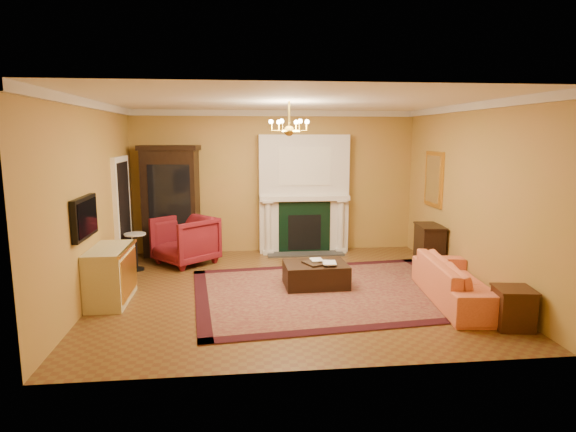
{
  "coord_description": "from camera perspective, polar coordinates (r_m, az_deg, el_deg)",
  "views": [
    {
      "loc": [
        -0.84,
        -7.5,
        2.48
      ],
      "look_at": [
        0.02,
        0.3,
        1.17
      ],
      "focal_mm": 30.0,
      "sensor_mm": 36.0,
      "label": 1
    }
  ],
  "objects": [
    {
      "name": "doorway",
      "position": [
        9.55,
        -18.98,
        0.35
      ],
      "size": [
        0.08,
        1.05,
        2.1
      ],
      "color": "white",
      "rests_on": "wall_left"
    },
    {
      "name": "chandelier",
      "position": [
        7.54,
        0.13,
        10.49
      ],
      "size": [
        0.63,
        0.55,
        0.53
      ],
      "color": "gold",
      "rests_on": "ceiling"
    },
    {
      "name": "china_cabinet",
      "position": [
        10.17,
        -13.67,
        1.41
      ],
      "size": [
        1.15,
        0.63,
        2.19
      ],
      "primitive_type": "cube",
      "rotation": [
        0.0,
        0.0,
        -0.13
      ],
      "color": "black",
      "rests_on": "floor"
    },
    {
      "name": "wingback_armchair",
      "position": [
        9.57,
        -12.1,
        -2.56
      ],
      "size": [
        1.36,
        1.36,
        1.03
      ],
      "primitive_type": "imported",
      "rotation": [
        0.0,
        0.0,
        -0.85
      ],
      "color": "maroon",
      "rests_on": "floor"
    },
    {
      "name": "wall_right",
      "position": [
        8.48,
        20.8,
        2.26
      ],
      "size": [
        0.02,
        5.5,
        3.0
      ],
      "primitive_type": "cube",
      "color": "#B48040",
      "rests_on": "floor"
    },
    {
      "name": "fireplace",
      "position": [
        10.25,
        1.87,
        2.31
      ],
      "size": [
        1.9,
        0.7,
        2.5
      ],
      "color": "silver",
      "rests_on": "wall_back"
    },
    {
      "name": "gilt_mirror",
      "position": [
        9.71,
        16.9,
        4.2
      ],
      "size": [
        0.06,
        0.76,
        1.05
      ],
      "color": "gold",
      "rests_on": "wall_right"
    },
    {
      "name": "topiary_left",
      "position": [
        10.12,
        -0.93,
        3.86
      ],
      "size": [
        0.17,
        0.17,
        0.46
      ],
      "color": "tan",
      "rests_on": "fireplace"
    },
    {
      "name": "oriental_rug",
      "position": [
        7.84,
        5.21,
        -8.89
      ],
      "size": [
        4.6,
        3.63,
        0.02
      ],
      "primitive_type": "cube",
      "rotation": [
        0.0,
        0.0,
        0.1
      ],
      "color": "#4C1019",
      "rests_on": "floor"
    },
    {
      "name": "wall_back",
      "position": [
        10.34,
        -1.57,
        4.07
      ],
      "size": [
        6.0,
        0.02,
        3.0
      ],
      "primitive_type": "cube",
      "color": "#B48040",
      "rests_on": "floor"
    },
    {
      "name": "end_table",
      "position": [
        7.0,
        25.12,
        -9.96
      ],
      "size": [
        0.5,
        0.5,
        0.51
      ],
      "primitive_type": "cube",
      "rotation": [
        0.0,
        0.0,
        -0.16
      ],
      "color": "#391A0F",
      "rests_on": "floor"
    },
    {
      "name": "pedestal_table",
      "position": [
        9.35,
        -17.6,
        -3.74
      ],
      "size": [
        0.39,
        0.39,
        0.7
      ],
      "color": "black",
      "rests_on": "floor"
    },
    {
      "name": "leather_ottoman",
      "position": [
        8.04,
        3.29,
        -6.93
      ],
      "size": [
        1.04,
        0.77,
        0.38
      ],
      "primitive_type": "cube",
      "rotation": [
        0.0,
        0.0,
        0.02
      ],
      "color": "black",
      "rests_on": "oriental_rug"
    },
    {
      "name": "book_b",
      "position": [
        7.82,
        4.15,
        -4.6
      ],
      "size": [
        0.22,
        0.04,
        0.29
      ],
      "primitive_type": "imported",
      "rotation": [
        0.0,
        0.0,
        -0.11
      ],
      "color": "gray",
      "rests_on": "ottoman_tray"
    },
    {
      "name": "floor",
      "position": [
        7.94,
        0.12,
        -8.75
      ],
      "size": [
        6.0,
        5.5,
        0.02
      ],
      "primitive_type": "cube",
      "color": "brown",
      "rests_on": "ground"
    },
    {
      "name": "ottoman_tray",
      "position": [
        7.97,
        3.7,
        -5.53
      ],
      "size": [
        0.57,
        0.52,
        0.03
      ],
      "primitive_type": "cube",
      "rotation": [
        0.0,
        0.0,
        0.41
      ],
      "color": "black",
      "rests_on": "leather_ottoman"
    },
    {
      "name": "topiary_right",
      "position": [
        10.32,
        6.12,
        3.74
      ],
      "size": [
        0.15,
        0.15,
        0.4
      ],
      "color": "tan",
      "rests_on": "fireplace"
    },
    {
      "name": "wall_left",
      "position": [
        7.87,
        -22.23,
        1.65
      ],
      "size": [
        0.02,
        5.5,
        3.0
      ],
      "primitive_type": "cube",
      "color": "#B48040",
      "rests_on": "floor"
    },
    {
      "name": "ceiling",
      "position": [
        7.56,
        0.13,
        13.53
      ],
      "size": [
        6.0,
        5.5,
        0.02
      ],
      "primitive_type": "cube",
      "color": "white",
      "rests_on": "wall_back"
    },
    {
      "name": "coral_sofa",
      "position": [
        7.69,
        19.7,
        -6.55
      ],
      "size": [
        0.85,
        2.23,
        0.85
      ],
      "primitive_type": "imported",
      "rotation": [
        0.0,
        0.0,
        1.47
      ],
      "color": "#E9774A",
      "rests_on": "floor"
    },
    {
      "name": "book_a",
      "position": [
        7.97,
        2.74,
        -4.45
      ],
      "size": [
        0.19,
        0.04,
        0.26
      ],
      "primitive_type": "imported",
      "rotation": [
        0.0,
        0.0,
        0.06
      ],
      "color": "gray",
      "rests_on": "ottoman_tray"
    },
    {
      "name": "console_table",
      "position": [
        9.49,
        16.38,
        -3.57
      ],
      "size": [
        0.48,
        0.75,
        0.79
      ],
      "primitive_type": "cube",
      "rotation": [
        0.0,
        0.0,
        -0.11
      ],
      "color": "black",
      "rests_on": "floor"
    },
    {
      "name": "tv_panel",
      "position": [
        7.3,
        -22.95,
        -0.15
      ],
      "size": [
        0.09,
        0.95,
        0.58
      ],
      "color": "black",
      "rests_on": "wall_left"
    },
    {
      "name": "crown_molding",
      "position": [
        8.51,
        -0.6,
        12.61
      ],
      "size": [
        6.0,
        5.5,
        0.12
      ],
      "color": "silver",
      "rests_on": "ceiling"
    },
    {
      "name": "wall_front",
      "position": [
        4.91,
        3.7,
        -2.03
      ],
      "size": [
        6.0,
        0.02,
        3.0
      ],
      "primitive_type": "cube",
      "color": "#B48040",
      "rests_on": "floor"
    },
    {
      "name": "commode",
      "position": [
        7.74,
        -20.29,
        -6.55
      ],
      "size": [
        0.53,
        1.12,
        0.83
      ],
      "primitive_type": "cube",
      "rotation": [
        0.0,
        0.0,
        0.0
      ],
      "color": "#C3BC8F",
      "rests_on": "floor"
    }
  ]
}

